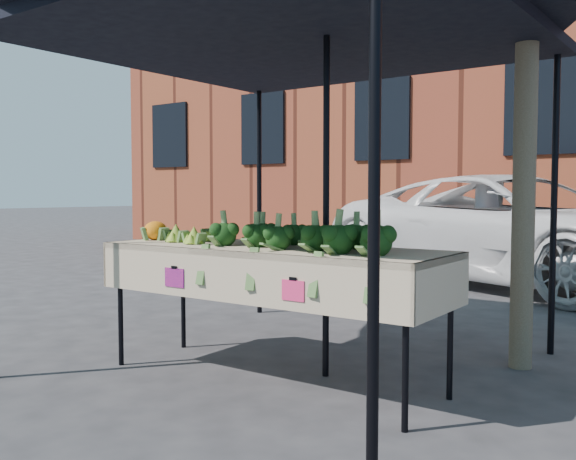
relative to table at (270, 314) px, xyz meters
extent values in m
plane|color=#2C2C2F|center=(0.16, -0.03, -0.45)|extent=(90.00, 90.00, 0.00)
cube|color=#C9B397|center=(0.00, 0.00, 0.00)|extent=(2.41, 0.84, 0.90)
cube|color=#F22D8C|center=(-0.48, -0.40, 0.25)|extent=(0.17, 0.01, 0.12)
cube|color=#F32E6D|center=(0.46, -0.40, 0.25)|extent=(0.17, 0.01, 0.12)
ellipsoid|color=black|center=(0.28, 0.03, 0.56)|extent=(1.34, 0.54, 0.22)
ellipsoid|color=#8BB938|center=(-0.66, 0.04, 0.54)|extent=(0.40, 0.54, 0.17)
ellipsoid|color=orange|center=(-1.05, -0.05, 0.53)|extent=(0.17, 0.17, 0.16)
imported|color=white|center=(-0.01, 5.47, 2.26)|extent=(2.28, 2.87, 5.42)
cube|color=brown|center=(-4.84, 11.97, 4.05)|extent=(12.00, 8.00, 9.00)
camera|label=1|loc=(2.54, -3.29, 0.81)|focal=39.34mm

